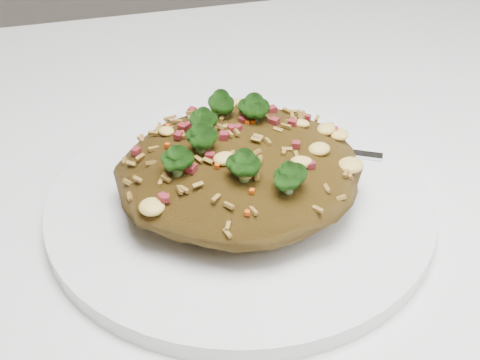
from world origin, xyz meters
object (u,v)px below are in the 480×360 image
object	(u,v)px
fork	(293,146)
dining_table	(128,319)
plate	(240,203)
fried_rice	(239,161)

from	to	relation	value
fork	dining_table	bearing A→B (deg)	-132.39
dining_table	plate	bearing A→B (deg)	2.28
plate	fried_rice	xyz separation A→B (m)	(-0.00, -0.00, 0.04)
fried_rice	plate	bearing A→B (deg)	11.99
fried_rice	fork	size ratio (longest dim) A/B	1.19
plate	fork	size ratio (longest dim) A/B	1.92
dining_table	fried_rice	xyz separation A→B (m)	(0.09, 0.00, 0.14)
dining_table	plate	distance (m)	0.14
dining_table	fried_rice	bearing A→B (deg)	2.23
dining_table	fork	distance (m)	0.20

